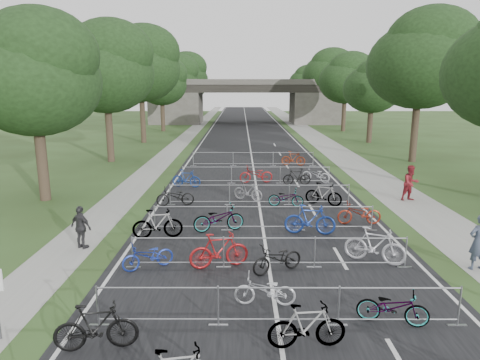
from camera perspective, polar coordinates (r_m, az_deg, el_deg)
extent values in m
cube|color=black|center=(56.64, 1.06, 6.33)|extent=(11.00, 140.00, 0.01)
cube|color=gray|center=(57.34, 9.12, 6.26)|extent=(3.00, 140.00, 0.01)
cube|color=gray|center=(57.01, -6.55, 6.30)|extent=(2.00, 140.00, 0.01)
cube|color=silver|center=(56.64, 1.06, 6.33)|extent=(0.12, 140.00, 0.00)
cube|color=#46433E|center=(72.17, -8.44, 9.51)|extent=(8.00, 8.00, 5.00)
cube|color=#46433E|center=(72.48, 10.12, 9.46)|extent=(8.00, 8.00, 5.00)
cube|color=black|center=(71.32, 0.87, 12.09)|extent=(30.00, 8.00, 1.20)
cube|color=#46433E|center=(67.52, 0.92, 12.92)|extent=(30.00, 0.40, 0.90)
cube|color=#46433E|center=(75.12, 0.83, 12.87)|extent=(30.00, 0.40, 0.90)
cylinder|color=#33261C|center=(24.98, -24.89, 2.25)|extent=(0.56, 0.56, 4.20)
ellipsoid|color=black|center=(24.67, -25.78, 11.69)|extent=(6.72, 6.72, 5.51)
sphere|color=black|center=(24.02, -25.28, 14.97)|extent=(5.38, 5.38, 5.38)
sphere|color=black|center=(25.35, -26.14, 9.74)|extent=(4.37, 4.37, 4.37)
cylinder|color=#33261C|center=(36.08, -17.00, 6.08)|extent=(0.56, 0.56, 4.72)
ellipsoid|color=black|center=(35.91, -17.48, 13.43)|extent=(7.56, 7.56, 6.20)
sphere|color=black|center=(35.33, -16.93, 15.95)|extent=(6.05, 6.05, 6.05)
sphere|color=black|center=(36.52, -17.91, 11.89)|extent=(4.91, 4.91, 4.91)
cylinder|color=#33261C|center=(37.20, 22.25, 6.17)|extent=(0.56, 0.56, 5.11)
ellipsoid|color=black|center=(37.08, 22.90, 13.87)|extent=(8.18, 8.18, 6.70)
sphere|color=black|center=(36.95, 24.33, 16.31)|extent=(6.54, 6.54, 6.54)
sphere|color=black|center=(37.33, 21.75, 12.38)|extent=(5.31, 5.31, 5.31)
cylinder|color=#33261C|center=(47.62, -12.84, 8.04)|extent=(0.56, 0.56, 5.25)
ellipsoid|color=black|center=(47.53, -13.14, 14.23)|extent=(8.40, 8.40, 6.89)
sphere|color=black|center=(47.00, -12.65, 16.33)|extent=(6.72, 6.72, 6.72)
sphere|color=black|center=(48.10, -13.54, 12.93)|extent=(5.46, 5.46, 5.46)
cylinder|color=#33261C|center=(48.54, 16.92, 7.06)|extent=(0.56, 0.56, 3.85)
ellipsoid|color=black|center=(48.37, 17.21, 11.51)|extent=(6.16, 6.16, 5.05)
sphere|color=black|center=(48.08, 18.18, 12.92)|extent=(4.93, 4.93, 4.93)
sphere|color=black|center=(48.72, 16.41, 10.66)|extent=(4.00, 4.00, 4.00)
cylinder|color=#33261C|center=(59.38, -10.26, 8.45)|extent=(0.56, 0.56, 4.20)
ellipsoid|color=black|center=(59.26, -10.41, 12.42)|extent=(6.72, 6.72, 5.51)
sphere|color=black|center=(58.68, -9.96, 13.76)|extent=(5.38, 5.38, 5.38)
sphere|color=black|center=(59.84, -10.78, 11.60)|extent=(4.37, 4.37, 4.37)
cylinder|color=#33261C|center=(60.08, 13.67, 8.48)|extent=(0.56, 0.56, 4.48)
ellipsoid|color=black|center=(59.96, 13.89, 12.66)|extent=(7.17, 7.17, 5.88)
sphere|color=black|center=(59.65, 14.65, 14.01)|extent=(5.73, 5.73, 5.73)
sphere|color=black|center=(60.33, 13.26, 11.84)|extent=(4.66, 4.66, 4.66)
cylinder|color=#33261C|center=(71.19, -8.55, 9.35)|extent=(0.56, 0.56, 4.72)
ellipsoid|color=black|center=(71.10, -8.67, 13.08)|extent=(7.56, 7.56, 6.20)
sphere|color=black|center=(70.56, -8.28, 14.33)|extent=(6.05, 6.05, 6.05)
sphere|color=black|center=(71.67, -8.99, 12.31)|extent=(4.91, 4.91, 4.91)
cylinder|color=#33261C|center=(71.77, 11.45, 9.42)|extent=(0.56, 0.56, 5.11)
ellipsoid|color=black|center=(71.70, 11.63, 13.42)|extent=(8.18, 8.18, 6.70)
sphere|color=black|center=(71.38, 12.25, 14.71)|extent=(6.54, 6.54, 6.54)
sphere|color=black|center=(72.08, 11.11, 12.62)|extent=(5.31, 5.31, 5.31)
cylinder|color=#33261C|center=(83.05, -7.33, 9.99)|extent=(0.56, 0.56, 5.25)
ellipsoid|color=black|center=(83.00, -7.43, 13.54)|extent=(8.40, 8.40, 6.89)
sphere|color=black|center=(82.48, -7.08, 14.73)|extent=(6.72, 6.72, 6.72)
sphere|color=black|center=(83.55, -7.71, 12.80)|extent=(5.46, 5.46, 5.46)
cylinder|color=#33261C|center=(83.59, 9.83, 9.45)|extent=(0.56, 0.56, 3.85)
ellipsoid|color=black|center=(83.49, 9.92, 12.03)|extent=(6.16, 6.16, 5.05)
sphere|color=black|center=(83.10, 10.43, 12.86)|extent=(4.93, 4.93, 4.93)
sphere|color=black|center=(83.91, 9.50, 11.52)|extent=(4.00, 4.00, 4.00)
cylinder|color=#33261C|center=(94.98, -6.39, 9.99)|extent=(0.56, 0.56, 4.20)
ellipsoid|color=black|center=(94.90, -6.45, 12.47)|extent=(6.72, 6.72, 5.51)
sphere|color=black|center=(94.35, -6.14, 13.30)|extent=(5.38, 5.38, 5.38)
sphere|color=black|center=(95.45, -6.71, 11.96)|extent=(4.37, 4.37, 4.37)
cylinder|color=#33261C|center=(95.41, 8.62, 10.02)|extent=(0.56, 0.56, 4.48)
ellipsoid|color=black|center=(95.34, 8.71, 12.66)|extent=(7.17, 7.17, 5.88)
sphere|color=black|center=(94.96, 9.15, 13.51)|extent=(5.73, 5.73, 5.73)
sphere|color=black|center=(95.76, 8.35, 12.13)|extent=(4.66, 4.66, 4.66)
cylinder|color=#94969B|center=(11.13, 5.19, -14.14)|extent=(9.20, 0.04, 0.04)
cylinder|color=#94969B|center=(11.54, 5.10, -18.01)|extent=(9.20, 0.04, 0.04)
cylinder|color=#94969B|center=(11.89, -18.45, -15.64)|extent=(0.05, 0.05, 1.10)
cube|color=#94969B|center=(12.14, -18.27, -17.88)|extent=(0.50, 0.08, 0.03)
cylinder|color=#94969B|center=(11.33, -2.94, -16.44)|extent=(0.05, 0.05, 1.10)
cube|color=#94969B|center=(11.60, -2.90, -18.75)|extent=(0.50, 0.08, 0.03)
cylinder|color=#94969B|center=(11.59, 13.02, -16.06)|extent=(0.05, 0.05, 1.10)
cube|color=#94969B|center=(11.85, 12.89, -18.34)|extent=(0.50, 0.08, 0.03)
cylinder|color=#94969B|center=(12.61, 27.21, -14.74)|extent=(0.05, 0.05, 1.10)
cube|color=#94969B|center=(12.85, 26.96, -16.87)|extent=(0.50, 0.08, 0.03)
cylinder|color=#94969B|center=(14.43, 3.94, -7.74)|extent=(9.20, 0.04, 0.04)
cylinder|color=#94969B|center=(14.75, 3.89, -10.92)|extent=(9.20, 0.04, 0.04)
cylinder|color=#94969B|center=(15.02, -14.13, -9.31)|extent=(0.05, 0.05, 1.10)
cube|color=#94969B|center=(15.23, -14.02, -11.18)|extent=(0.50, 0.08, 0.03)
cylinder|color=#94969B|center=(14.59, -2.20, -9.60)|extent=(0.05, 0.05, 1.10)
cube|color=#94969B|center=(14.80, -2.18, -11.52)|extent=(0.50, 0.08, 0.03)
cylinder|color=#94969B|center=(14.79, 9.93, -9.47)|extent=(0.05, 0.05, 1.10)
cube|color=#94969B|center=(14.99, 9.85, -11.37)|extent=(0.50, 0.08, 0.03)
cylinder|color=#94969B|center=(15.60, 21.23, -8.97)|extent=(0.05, 0.05, 1.10)
cube|color=#94969B|center=(15.80, 21.08, -10.78)|extent=(0.50, 0.08, 0.03)
cylinder|color=#94969B|center=(18.04, 3.14, -3.58)|extent=(9.20, 0.04, 0.04)
cylinder|color=#94969B|center=(18.29, 3.11, -6.20)|extent=(9.20, 0.04, 0.04)
cylinder|color=#94969B|center=(18.51, -11.30, -5.00)|extent=(0.05, 0.05, 1.10)
cube|color=#94969B|center=(18.68, -11.23, -6.56)|extent=(0.50, 0.08, 0.03)
cylinder|color=#94969B|center=(18.16, -1.73, -5.10)|extent=(0.05, 0.05, 1.10)
cube|color=#94969B|center=(18.33, -1.72, -6.69)|extent=(0.50, 0.08, 0.03)
cylinder|color=#94969B|center=(18.32, 7.93, -5.05)|extent=(0.05, 0.05, 1.10)
cube|color=#94969B|center=(18.49, 7.88, -6.64)|extent=(0.50, 0.08, 0.03)
cylinder|color=#94969B|center=(18.99, 17.17, -4.88)|extent=(0.05, 0.05, 1.10)
cube|color=#94969B|center=(19.15, 17.07, -6.41)|extent=(0.50, 0.08, 0.03)
cylinder|color=#94969B|center=(21.90, 2.59, -0.69)|extent=(9.20, 0.04, 0.04)
cylinder|color=#94969B|center=(22.12, 2.57, -2.89)|extent=(9.20, 0.04, 0.04)
cylinder|color=#94969B|center=(22.30, -9.32, -1.93)|extent=(0.05, 0.05, 1.10)
cube|color=#94969B|center=(22.44, -9.27, -3.26)|extent=(0.50, 0.08, 0.03)
cylinder|color=#94969B|center=(22.01, -1.41, -1.96)|extent=(0.05, 0.05, 1.10)
cube|color=#94969B|center=(22.15, -1.40, -3.30)|extent=(0.50, 0.08, 0.03)
cylinder|color=#94969B|center=(22.14, 6.55, -1.95)|extent=(0.05, 0.05, 1.10)
cube|color=#94969B|center=(22.28, 6.52, -3.28)|extent=(0.50, 0.08, 0.03)
cylinder|color=#94969B|center=(22.69, 14.27, -1.90)|extent=(0.05, 0.05, 1.10)
cube|color=#94969B|center=(22.83, 14.20, -3.21)|extent=(0.50, 0.08, 0.03)
cylinder|color=#94969B|center=(26.79, 2.14, 1.74)|extent=(9.20, 0.04, 0.04)
cylinder|color=#94969B|center=(26.97, 2.12, -0.08)|extent=(9.20, 0.04, 0.04)
cylinder|color=#94969B|center=(27.12, -7.63, 0.69)|extent=(0.05, 0.05, 1.10)
cube|color=#94969B|center=(27.23, -7.60, -0.42)|extent=(0.50, 0.08, 0.03)
cylinder|color=#94969B|center=(26.88, -1.14, 0.69)|extent=(0.05, 0.05, 1.10)
cube|color=#94969B|center=(26.99, -1.14, -0.42)|extent=(0.50, 0.08, 0.03)
cylinder|color=#94969B|center=(26.99, 5.38, 0.69)|extent=(0.05, 0.05, 1.10)
cube|color=#94969B|center=(27.10, 5.36, -0.42)|extent=(0.50, 0.08, 0.03)
cylinder|color=#94969B|center=(27.44, 11.77, 0.67)|extent=(0.05, 0.05, 1.10)
cube|color=#94969B|center=(27.55, 11.72, -0.42)|extent=(0.50, 0.08, 0.03)
cylinder|color=#94969B|center=(32.70, 1.77, 3.69)|extent=(9.20, 0.04, 0.04)
cylinder|color=#94969B|center=(32.85, 1.76, 2.19)|extent=(9.20, 0.04, 0.04)
cylinder|color=#94969B|center=(32.97, -6.27, 2.81)|extent=(0.05, 0.05, 1.10)
cube|color=#94969B|center=(33.06, -6.24, 1.90)|extent=(0.50, 0.08, 0.03)
cylinder|color=#94969B|center=(32.78, -0.92, 2.83)|extent=(0.05, 0.05, 1.10)
cube|color=#94969B|center=(32.87, -0.92, 1.91)|extent=(0.50, 0.08, 0.03)
cylinder|color=#94969B|center=(32.87, 4.44, 2.82)|extent=(0.05, 0.05, 1.10)
cube|color=#94969B|center=(32.96, 4.42, 1.90)|extent=(0.50, 0.08, 0.03)
cylinder|color=#94969B|center=(33.24, 9.72, 2.78)|extent=(0.05, 0.05, 1.10)
cube|color=#94969B|center=(33.33, 9.69, 1.88)|extent=(0.50, 0.08, 0.03)
imported|color=black|center=(10.93, -18.66, -18.13)|extent=(1.99, 0.83, 1.16)
imported|color=#B8B9C0|center=(12.30, 3.34, -14.51)|extent=(1.75, 0.71, 0.90)
imported|color=#94969B|center=(10.61, 8.91, -18.72)|extent=(1.90, 0.69, 1.12)
imported|color=#94969B|center=(12.08, 19.68, -15.67)|extent=(1.90, 1.08, 0.95)
imported|color=#1C319A|center=(14.82, -12.16, -9.89)|extent=(1.83, 1.37, 0.92)
imported|color=maroon|center=(14.56, -2.82, -9.38)|extent=(2.12, 1.10, 1.22)
imported|color=black|center=(14.27, 5.03, -10.43)|extent=(1.93, 1.44, 0.97)
imported|color=#B7B7BF|center=(15.63, 17.53, -8.35)|extent=(2.13, 1.46, 1.26)
imported|color=#94969B|center=(17.54, -10.93, -5.79)|extent=(2.07, 0.89, 1.21)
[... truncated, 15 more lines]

